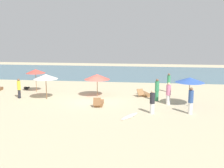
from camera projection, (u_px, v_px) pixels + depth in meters
ground_plane at (94, 100)px, 21.98m from camera, size 60.00×60.00×0.00m
ocean_water at (117, 73)px, 38.55m from camera, size 48.00×16.00×0.06m
umbrella_0 at (190, 80)px, 19.84m from camera, size 2.22×2.22×2.25m
umbrella_1 at (46, 77)px, 22.13m from camera, size 2.07×2.07×2.16m
umbrella_2 at (97, 77)px, 23.12m from camera, size 2.29×2.29×2.02m
umbrella_3 at (36, 71)px, 24.98m from camera, size 1.84×1.84×2.22m
lounger_0 at (144, 94)px, 23.72m from camera, size 1.25×1.77×0.70m
lounger_1 at (99, 103)px, 20.36m from camera, size 0.70×1.68×0.74m
person_0 at (19, 88)px, 22.55m from camera, size 0.28×0.28×1.74m
person_1 at (157, 90)px, 21.66m from camera, size 0.39×0.39×1.88m
person_2 at (191, 101)px, 17.94m from camera, size 0.45×0.45×1.89m
person_3 at (169, 83)px, 25.00m from camera, size 0.38×0.38×1.85m
person_4 at (152, 102)px, 18.09m from camera, size 0.50×0.50×1.66m
person_5 at (168, 94)px, 20.48m from camera, size 0.46×0.46×1.77m
dog at (27, 88)px, 26.39m from camera, size 0.67×0.35×0.31m
surfboard at (130, 116)px, 17.51m from camera, size 1.34×1.99×0.07m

